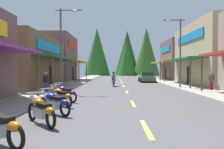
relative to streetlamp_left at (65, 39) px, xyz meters
name	(u,v)px	position (x,y,z in m)	size (l,w,h in m)	color
ground	(123,86)	(4.83, 7.58, -4.22)	(9.43, 83.14, 0.10)	#4C4C4F
sidewalk_left	(68,85)	(-1.25, 7.58, -4.11)	(2.72, 83.14, 0.12)	#9E9991
sidewalk_right	(179,85)	(10.90, 7.58, -4.11)	(2.72, 83.14, 0.12)	#9E9991
centerline_dashes	(122,83)	(4.83, 12.04, -4.17)	(0.16, 60.59, 0.01)	#E0C64C
storefront_left_middle	(22,62)	(-5.60, 5.85, -1.63)	(7.85, 12.90, 5.09)	brown
storefront_left_far	(44,58)	(-7.03, 18.65, -0.69)	(10.68, 9.99, 6.97)	brown
storefront_right_middle	(222,55)	(15.97, 8.73, -0.73)	(9.26, 12.91, 6.89)	tan
storefront_right_far	(191,60)	(16.44, 21.29, -0.94)	(10.21, 9.30, 6.47)	brown
streetlamp_left	(65,39)	(0.00, 0.00, 0.00)	(2.03, 0.30, 6.46)	#474C51
streetlamp_right	(177,44)	(9.65, 3.80, -0.01)	(2.03, 0.30, 6.44)	#474C51
motorcycle_parked_left_1	(41,110)	(1.44, -10.73, -3.69)	(1.45, 1.71, 1.04)	black
motorcycle_parked_left_2	(54,102)	(1.42, -8.96, -3.69)	(1.67, 1.49, 1.04)	black
motorcycle_parked_left_3	(60,96)	(1.19, -6.77, -3.69)	(1.53, 1.63, 1.04)	black
motorcycle_parked_left_4	(64,93)	(1.04, -5.14, -3.69)	(1.71, 1.44, 1.04)	black
rider_cruising_lead	(114,80)	(3.75, 6.65, -3.52)	(0.60, 2.14, 1.57)	black
pedestrian_browsing	(211,80)	(11.85, 1.38, -3.26)	(0.54, 0.37, 1.59)	maroon
pedestrian_strolling	(46,81)	(-1.25, -0.74, -3.25)	(0.39, 0.53, 1.60)	#333F8C
parked_car_curbside	(147,77)	(8.34, 15.00, -3.49)	(2.08, 4.31, 1.40)	#4C723F
treeline_backdrop	(123,53)	(6.27, 49.52, 2.20)	(21.08, 11.94, 13.37)	#296523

